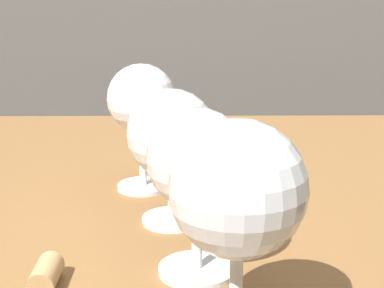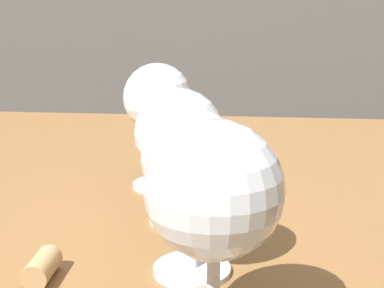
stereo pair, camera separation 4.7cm
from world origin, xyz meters
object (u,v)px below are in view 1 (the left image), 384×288
(wine_glass_cabernet, at_px, (231,194))
(wine_glass_empty, at_px, (167,136))
(cork, at_px, (41,275))
(wine_glass_rose, at_px, (192,164))
(wine_glass_merlot, at_px, (138,102))

(wine_glass_cabernet, distance_m, wine_glass_empty, 0.22)
(wine_glass_cabernet, relative_size, wine_glass_empty, 1.13)
(wine_glass_cabernet, height_order, cork, wine_glass_cabernet)
(wine_glass_empty, bearing_deg, wine_glass_rose, -78.01)
(wine_glass_rose, relative_size, wine_glass_empty, 1.03)
(wine_glass_rose, distance_m, wine_glass_empty, 0.11)
(wine_glass_empty, bearing_deg, cork, -126.16)
(wine_glass_cabernet, xyz_separation_m, cork, (-0.15, 0.08, -0.10))
(cork, bearing_deg, wine_glass_merlot, 75.52)
(wine_glass_cabernet, xyz_separation_m, wine_glass_merlot, (-0.08, 0.32, -0.00))
(wine_glass_merlot, relative_size, cork, 3.58)
(wine_glass_rose, xyz_separation_m, cork, (-0.12, -0.02, -0.09))
(wine_glass_rose, relative_size, cork, 3.40)
(wine_glass_rose, bearing_deg, cork, -168.75)
(wine_glass_merlot, bearing_deg, wine_glass_empty, -70.32)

